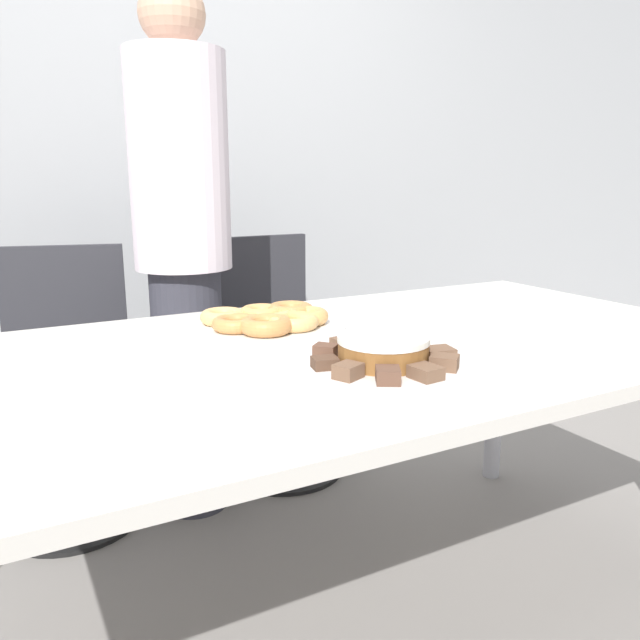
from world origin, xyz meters
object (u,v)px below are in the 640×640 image
Objects in this scene: office_chair_left at (66,394)px; plate_donuts at (270,327)px; plate_cake at (383,366)px; frosted_cake at (383,349)px; napkin at (530,324)px; office_chair_right at (277,362)px; person_standing at (183,246)px.

office_chair_left is 2.36× the size of plate_donuts.
frosted_cake is at bearing 180.00° from plate_cake.
office_chair_left reaches higher than napkin.
plate_donuts is (-0.33, -0.70, 0.32)m from office_chair_right.
plate_donuts is at bearing -45.58° from office_chair_left.
office_chair_right reaches higher than napkin.
office_chair_left is 0.75m from office_chair_right.
person_standing is at bearing -7.59° from office_chair_left.
plate_donuts is (-0.06, 0.40, 0.00)m from plate_cake.
office_chair_right is at bearing 76.23° from plate_cake.
office_chair_right is (0.75, 0.00, 0.00)m from office_chair_left.
person_standing is 1.89× the size of office_chair_right.
office_chair_left reaches higher than frosted_cake.
napkin is at bearing -51.83° from person_standing.
plate_donuts is at bearing -117.26° from office_chair_right.
plate_cake is at bearing -83.36° from person_standing.
person_standing is 0.61m from office_chair_left.
plate_cake is 1.78× the size of frosted_cake.
plate_donuts is at bearing -85.21° from person_standing.
office_chair_right reaches higher than plate_cake.
frosted_cake is (0.11, -0.95, -0.12)m from person_standing.
frosted_cake is at bearing -83.36° from person_standing.
office_chair_left is 1.25m from frosted_cake.
frosted_cake is 0.55m from napkin.
person_standing is 1.06m from napkin.
frosted_cake is at bearing -105.58° from office_chair_right.
frosted_cake is at bearing -52.65° from office_chair_left.
plate_donuts is at bearing 155.96° from napkin.
plate_cake and plate_donuts have the same top height.
office_chair_left is at bearing 136.38° from napkin.
plate_cake is at bearing -105.58° from office_chair_right.
napkin is (0.54, 0.13, -0.00)m from plate_cake.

